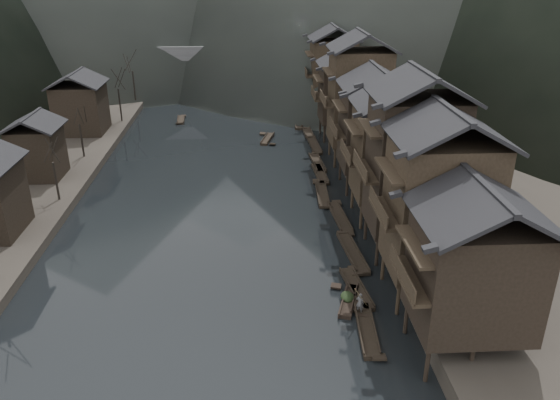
{
  "coord_description": "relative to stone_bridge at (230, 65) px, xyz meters",
  "views": [
    {
      "loc": [
        3.66,
        -36.3,
        24.07
      ],
      "look_at": [
        6.44,
        12.22,
        2.5
      ],
      "focal_mm": 35.0,
      "sensor_mm": 36.0,
      "label": 1
    }
  ],
  "objects": [
    {
      "name": "bamboo_pole",
      "position": [
        11.6,
        -75.36,
        -1.22
      ],
      "size": [
        1.88,
        2.44,
        3.59
      ],
      "primitive_type": "cylinder",
      "rotation": [
        0.7,
        0.0,
        -0.65
      ],
      "color": "#8C7A51",
      "rests_on": "boatman"
    },
    {
      "name": "right_bank",
      "position": [
        35.0,
        -32.0,
        -4.21
      ],
      "size": [
        40.0,
        200.0,
        1.8
      ],
      "primitive_type": "cube",
      "color": "#2D2823",
      "rests_on": "ground"
    },
    {
      "name": "boatman",
      "position": [
        11.4,
        -75.36,
        -3.85
      ],
      "size": [
        0.72,
        0.66,
        1.66
      ],
      "primitive_type": "imported",
      "rotation": [
        0.0,
        0.0,
        2.59
      ],
      "color": "#4F4F51",
      "rests_on": "hero_sampan"
    },
    {
      "name": "stilt_houses",
      "position": [
        17.28,
        -52.67,
        3.94
      ],
      "size": [
        9.0,
        67.6,
        16.43
      ],
      "color": "black",
      "rests_on": "ground"
    },
    {
      "name": "moored_sampans",
      "position": [
        12.07,
        -50.51,
        -4.91
      ],
      "size": [
        2.84,
        59.65,
        0.47
      ],
      "color": "black",
      "rests_on": "water"
    },
    {
      "name": "hero_sampan",
      "position": [
        10.88,
        -73.78,
        -4.91
      ],
      "size": [
        2.29,
        4.78,
        0.43
      ],
      "color": "black",
      "rests_on": "water"
    },
    {
      "name": "cargo_heap",
      "position": [
        10.81,
        -73.57,
        -4.36
      ],
      "size": [
        1.05,
        1.37,
        0.63
      ],
      "primitive_type": "ellipsoid",
      "color": "black",
      "rests_on": "hero_sampan"
    },
    {
      "name": "water",
      "position": [
        0.0,
        -72.0,
        -5.11
      ],
      "size": [
        300.0,
        300.0,
        0.0
      ],
      "primitive_type": "plane",
      "color": "black",
      "rests_on": "ground"
    },
    {
      "name": "bare_trees",
      "position": [
        -17.0,
        -45.53,
        1.3
      ],
      "size": [
        3.83,
        73.13,
        7.67
      ],
      "color": "black",
      "rests_on": "left_bank"
    },
    {
      "name": "stone_bridge",
      "position": [
        0.0,
        0.0,
        0.0
      ],
      "size": [
        40.0,
        6.0,
        9.0
      ],
      "color": "#4C4C4F",
      "rests_on": "ground"
    },
    {
      "name": "left_houses",
      "position": [
        -20.5,
        -51.88,
        0.55
      ],
      "size": [
        8.1,
        53.2,
        8.73
      ],
      "color": "black",
      "rests_on": "left_bank"
    },
    {
      "name": "midriver_boats",
      "position": [
        2.18,
        -14.22,
        -4.91
      ],
      "size": [
        16.11,
        42.7,
        0.45
      ],
      "color": "black",
      "rests_on": "water"
    }
  ]
}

